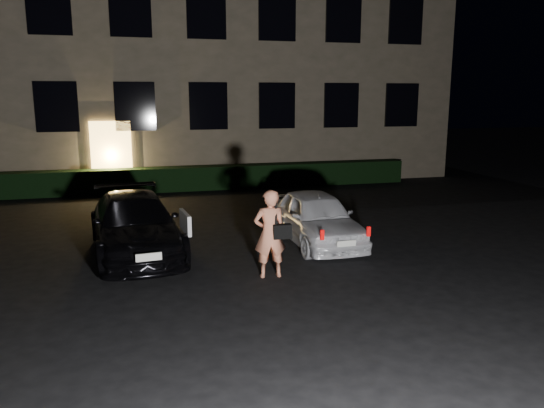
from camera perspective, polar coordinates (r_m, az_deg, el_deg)
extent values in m
plane|color=black|center=(9.72, 2.62, -8.81)|extent=(80.00, 80.00, 0.00)
cube|color=brown|center=(23.99, -8.44, 17.75)|extent=(20.00, 8.00, 12.00)
cube|color=#FFC45B|center=(19.76, -16.87, 4.91)|extent=(1.40, 0.10, 2.50)
cube|color=black|center=(19.79, -22.16, 9.65)|extent=(1.40, 0.10, 1.70)
cube|color=black|center=(19.64, -14.51, 10.12)|extent=(1.40, 0.10, 1.70)
cube|color=black|center=(19.82, -6.86, 10.41)|extent=(1.40, 0.10, 1.70)
cube|color=black|center=(20.34, 0.54, 10.52)|extent=(1.40, 0.10, 1.70)
cube|color=black|center=(21.17, 7.46, 10.47)|extent=(1.40, 0.10, 1.70)
cube|color=black|center=(22.28, 13.77, 10.29)|extent=(1.40, 0.10, 1.70)
cube|color=black|center=(19.98, -22.89, 18.84)|extent=(1.40, 0.10, 1.70)
cube|color=black|center=(19.83, -15.00, 19.39)|extent=(1.40, 0.10, 1.70)
cube|color=black|center=(20.02, -7.09, 19.61)|extent=(1.40, 0.10, 1.70)
cube|color=black|center=(20.53, 0.56, 19.49)|extent=(1.40, 0.10, 1.70)
cube|color=black|center=(21.36, 7.70, 19.08)|extent=(1.40, 0.10, 1.70)
cube|color=black|center=(22.45, 14.19, 18.47)|extent=(1.40, 0.10, 1.70)
cube|color=black|center=(19.61, -6.50, 2.85)|extent=(15.00, 0.70, 0.85)
imported|color=black|center=(11.92, -14.54, -2.13)|extent=(2.19, 4.51, 1.26)
cube|color=white|center=(11.24, -9.31, -1.94)|extent=(0.17, 0.91, 0.42)
cube|color=silver|center=(9.78, -13.12, -5.57)|extent=(0.46, 0.09, 0.14)
imported|color=white|center=(12.34, 4.79, -1.45)|extent=(1.49, 3.59, 1.21)
cube|color=red|center=(10.61, 5.42, -3.33)|extent=(0.07, 0.05, 0.20)
cube|color=red|center=(11.00, 10.36, -2.93)|extent=(0.07, 0.05, 0.20)
cube|color=silver|center=(10.81, 8.00, -4.22)|extent=(0.41, 0.04, 0.12)
imported|color=#DD815E|center=(9.95, -0.24, -3.21)|extent=(0.63, 0.42, 1.69)
cube|color=black|center=(9.88, 1.09, -2.96)|extent=(0.35, 0.16, 0.27)
cube|color=black|center=(9.80, 0.40, -0.79)|extent=(0.04, 0.06, 0.52)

